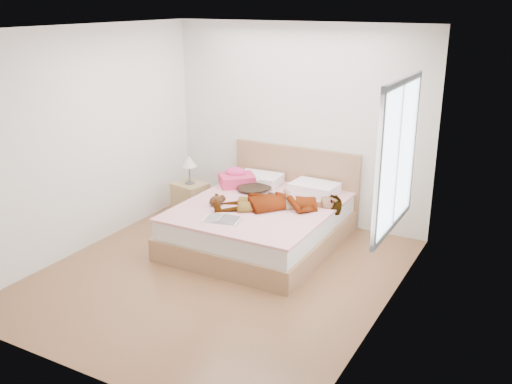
% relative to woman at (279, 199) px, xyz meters
% --- Properties ---
extents(ground, '(4.00, 4.00, 0.00)m').
position_rel_woman_xyz_m(ground, '(-0.24, -0.98, -0.62)').
color(ground, '#4B2F17').
rests_on(ground, ground).
extents(woman, '(1.62, 1.28, 0.21)m').
position_rel_woman_xyz_m(woman, '(0.00, 0.00, 0.00)').
color(woman, white).
rests_on(woman, bed).
extents(hair, '(0.45, 0.55, 0.08)m').
position_rel_woman_xyz_m(hair, '(-0.57, 0.45, -0.07)').
color(hair, black).
rests_on(hair, bed).
extents(phone, '(0.08, 0.10, 0.05)m').
position_rel_woman_xyz_m(phone, '(-0.50, 0.40, 0.06)').
color(phone, silver).
rests_on(phone, bed).
extents(room_shell, '(4.00, 4.00, 4.00)m').
position_rel_woman_xyz_m(room_shell, '(1.54, -0.68, 0.88)').
color(room_shell, white).
rests_on(room_shell, ground).
extents(bed, '(1.80, 2.08, 1.00)m').
position_rel_woman_xyz_m(bed, '(-0.24, 0.06, -0.34)').
color(bed, olive).
rests_on(bed, ground).
extents(towel, '(0.57, 0.57, 0.24)m').
position_rel_woman_xyz_m(towel, '(-0.86, 0.49, -0.01)').
color(towel, '#CF386D').
rests_on(towel, bed).
extents(magazine, '(0.46, 0.35, 0.02)m').
position_rel_woman_xyz_m(magazine, '(-0.37, -0.68, -0.10)').
color(magazine, white).
rests_on(magazine, bed).
extents(coffee_mug, '(0.13, 0.10, 0.09)m').
position_rel_woman_xyz_m(coffee_mug, '(-0.25, -0.22, -0.06)').
color(coffee_mug, white).
rests_on(coffee_mug, bed).
extents(plush_toy, '(0.19, 0.24, 0.12)m').
position_rel_woman_xyz_m(plush_toy, '(-0.67, -0.30, -0.04)').
color(plush_toy, black).
rests_on(plush_toy, bed).
extents(nightstand, '(0.47, 0.44, 0.88)m').
position_rel_woman_xyz_m(nightstand, '(-1.47, 0.27, -0.32)').
color(nightstand, olive).
rests_on(nightstand, ground).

